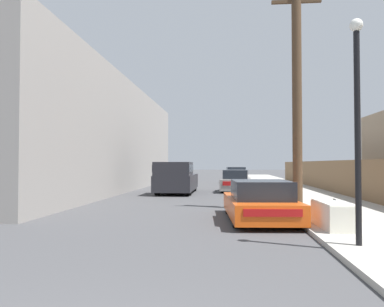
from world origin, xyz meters
TOP-DOWN VIEW (x-y plane):
  - sidewalk_curb at (5.30, 23.50)m, footprint 4.20×63.00m
  - discarded_fridge at (3.87, 7.72)m, footprint 0.74×1.80m
  - parked_sports_car_red at (2.18, 9.52)m, footprint 2.19×4.57m
  - car_parked_mid at (1.78, 21.55)m, footprint 2.03×4.20m
  - car_parked_far at (1.99, 31.87)m, footprint 2.05×4.29m
  - pickup_truck at (-1.76, 19.57)m, footprint 2.07×5.38m
  - utility_pole at (3.76, 11.86)m, footprint 1.80×0.35m
  - street_lamp at (3.79, 5.65)m, footprint 0.26×0.26m
  - wooden_fence at (7.25, 18.21)m, footprint 0.08×38.29m
  - building_left_block at (-8.29, 22.03)m, footprint 7.00×27.69m

SIDE VIEW (x-z plane):
  - sidewalk_curb at x=5.30m, z-range 0.00..0.12m
  - discarded_fridge at x=3.87m, z-range 0.11..0.78m
  - parked_sports_car_red at x=2.18m, z-range -0.05..1.18m
  - car_parked_mid at x=1.78m, z-range -0.04..1.31m
  - car_parked_far at x=1.99m, z-range -0.05..1.40m
  - pickup_truck at x=-1.76m, z-range 0.00..1.83m
  - wooden_fence at x=7.25m, z-range 0.12..1.93m
  - street_lamp at x=3.79m, z-range 0.49..5.03m
  - building_left_block at x=-8.29m, z-range 0.00..6.94m
  - utility_pole at x=3.76m, z-range 0.20..8.66m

